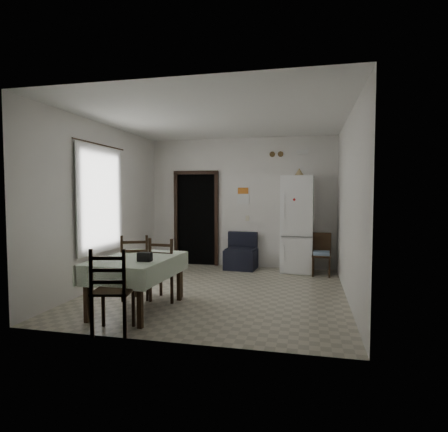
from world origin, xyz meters
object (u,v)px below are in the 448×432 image
Objects in this scene: dining_chair_near_head at (113,290)px; fridge at (297,224)px; dining_chair_far_left at (136,266)px; corner_chair at (321,255)px; dining_table at (137,284)px; dining_chair_far_right at (166,268)px; navy_seat at (241,251)px.

fridge is at bearing -128.25° from dining_chair_near_head.
dining_chair_near_head is at bearing 85.06° from dining_chair_far_left.
corner_chair is 4.50m from dining_chair_near_head.
dining_chair_far_right is (0.20, 0.60, 0.11)m from dining_table.
fridge is 2.54× the size of navy_seat.
corner_chair is at bearing -132.53° from dining_chair_far_right.
fridge is 1.39× the size of dining_table.
dining_table is at bearing -95.12° from dining_chair_near_head.
corner_chair is 3.73m from dining_chair_far_left.
fridge is 1.97× the size of dining_chair_near_head.
fridge is 0.83m from corner_chair.
dining_chair_near_head is at bearing -121.30° from corner_chair.
corner_chair is 3.34m from dining_chair_far_right.
navy_seat is 0.82× the size of dining_chair_far_right.
fridge is at bearing -153.43° from dining_chair_far_left.
dining_chair_far_left reaches higher than corner_chair.
dining_chair_near_head reaches higher than dining_chair_far_left.
navy_seat reaches higher than dining_table.
dining_table is 1.43× the size of dining_chair_far_left.
dining_chair_near_head is at bearing 90.01° from dining_chair_far_right.
dining_chair_far_left reaches higher than dining_chair_far_right.
dining_chair_near_head is (-2.03, -4.03, -0.50)m from fridge.
navy_seat is 4.12m from dining_chair_near_head.
dining_chair_near_head is at bearing -80.86° from dining_table.
dining_chair_far_right is at bearing -105.59° from dining_chair_near_head.
fridge reaches higher than dining_table.
corner_chair is 0.59× the size of dining_table.
fridge reaches higher than dining_chair_far_left.
dining_chair_near_head reaches higher than navy_seat.
navy_seat is 0.93× the size of corner_chair.
navy_seat is 2.70m from dining_chair_far_right.
dining_chair_far_right is 0.95× the size of dining_chair_near_head.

